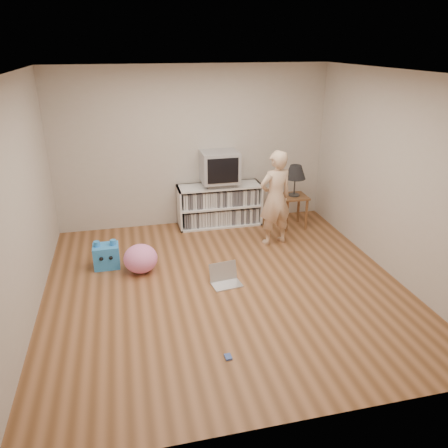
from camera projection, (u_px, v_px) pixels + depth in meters
name	position (u px, v px, depth m)	size (l,w,h in m)	color
ground	(225.00, 286.00, 5.61)	(4.50, 4.50, 0.00)	brown
walls	(225.00, 190.00, 5.11)	(4.52, 4.52, 2.60)	#BFB4A8
ceiling	(225.00, 73.00, 4.61)	(4.50, 4.50, 0.01)	white
media_unit	(219.00, 205.00, 7.39)	(1.40, 0.45, 0.70)	white
dvd_deck	(219.00, 183.00, 7.22)	(0.45, 0.35, 0.07)	gray
crt_tv	(219.00, 167.00, 7.11)	(0.60, 0.53, 0.50)	#9B9BA0
side_table	(293.00, 203.00, 7.26)	(0.42, 0.42, 0.55)	brown
table_lamp	(295.00, 173.00, 7.06)	(0.34, 0.34, 0.52)	#333333
person	(275.00, 198.00, 6.54)	(0.53, 0.35, 1.46)	beige
laptop	(225.00, 278.00, 5.66)	(0.41, 0.35, 0.26)	silver
playing_cards	(228.00, 357.00, 4.33)	(0.07, 0.09, 0.02)	#415DAE
plush_blue	(106.00, 256.00, 6.03)	(0.35, 0.30, 0.40)	#2C8EEA
plush_pink	(141.00, 259.00, 5.90)	(0.46, 0.46, 0.39)	pink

